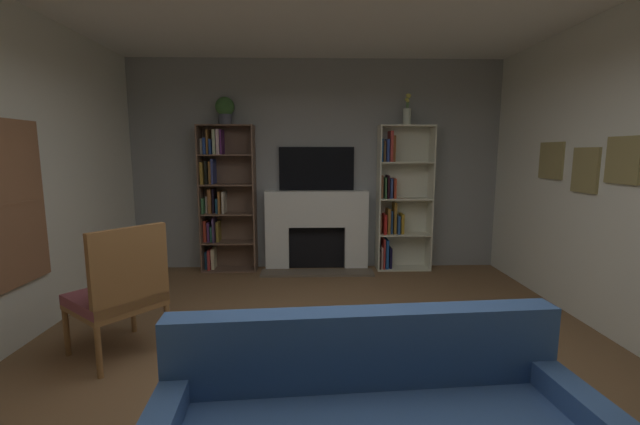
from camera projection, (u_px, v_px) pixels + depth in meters
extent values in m
plane|color=brown|center=(325.00, 381.00, 2.92)|extent=(7.10, 7.10, 0.00)
cube|color=gray|center=(316.00, 166.00, 5.66)|extent=(5.18, 0.06, 2.86)
cube|color=#90834E|center=(623.00, 160.00, 3.39)|extent=(0.03, 0.37, 0.40)
cube|color=#446F60|center=(622.00, 160.00, 3.39)|extent=(0.01, 0.31, 0.34)
cube|color=#90834E|center=(585.00, 170.00, 3.85)|extent=(0.03, 0.35, 0.43)
cube|color=#40744E|center=(584.00, 170.00, 3.85)|extent=(0.01, 0.29, 0.37)
cube|color=#90834E|center=(551.00, 161.00, 4.39)|extent=(0.03, 0.41, 0.39)
cube|color=#305B54|center=(550.00, 161.00, 4.39)|extent=(0.01, 0.35, 0.33)
cube|color=white|center=(278.00, 248.00, 5.67)|extent=(0.32, 0.22, 0.60)
cube|color=white|center=(356.00, 247.00, 5.70)|extent=(0.32, 0.22, 0.60)
cube|color=white|center=(317.00, 209.00, 5.61)|extent=(1.41, 0.22, 0.49)
cube|color=black|center=(317.00, 246.00, 5.76)|extent=(0.78, 0.08, 0.60)
cube|color=brown|center=(317.00, 273.00, 5.47)|extent=(1.51, 0.30, 0.03)
cube|color=black|center=(317.00, 169.00, 5.61)|extent=(1.03, 0.06, 0.59)
cube|color=brown|center=(201.00, 199.00, 5.50)|extent=(0.02, 0.30, 1.98)
cube|color=brown|center=(255.00, 199.00, 5.52)|extent=(0.02, 0.30, 1.98)
cube|color=brown|center=(230.00, 198.00, 5.65)|extent=(0.74, 0.02, 1.98)
cube|color=brown|center=(230.00, 269.00, 5.66)|extent=(0.70, 0.30, 0.02)
cube|color=#23557D|center=(207.00, 259.00, 5.68)|extent=(0.03, 0.17, 0.24)
cube|color=#AC3030|center=(210.00, 259.00, 5.65)|extent=(0.03, 0.23, 0.28)
cube|color=beige|center=(214.00, 258.00, 5.67)|extent=(0.04, 0.19, 0.29)
cube|color=brown|center=(229.00, 242.00, 5.60)|extent=(0.70, 0.30, 0.02)
cube|color=#B03423|center=(206.00, 231.00, 5.61)|extent=(0.04, 0.19, 0.29)
cube|color=#533066|center=(210.00, 232.00, 5.61)|extent=(0.03, 0.19, 0.27)
cube|color=#266A54|center=(213.00, 233.00, 5.61)|extent=(0.03, 0.19, 0.21)
cube|color=#4B3964|center=(215.00, 229.00, 5.58)|extent=(0.02, 0.24, 0.34)
cube|color=olive|center=(219.00, 231.00, 5.62)|extent=(0.03, 0.19, 0.28)
cube|color=brown|center=(228.00, 214.00, 5.54)|extent=(0.70, 0.30, 0.02)
cube|color=#366E43|center=(204.00, 205.00, 5.53)|extent=(0.03, 0.24, 0.21)
cube|color=beige|center=(208.00, 204.00, 5.56)|extent=(0.02, 0.17, 0.23)
cube|color=brown|center=(211.00, 201.00, 5.54)|extent=(0.04, 0.21, 0.33)
cube|color=black|center=(214.00, 201.00, 5.55)|extent=(0.02, 0.20, 0.33)
cube|color=#20567D|center=(218.00, 206.00, 5.56)|extent=(0.04, 0.20, 0.20)
cube|color=#935C29|center=(221.00, 202.00, 5.52)|extent=(0.03, 0.25, 0.30)
cube|color=beige|center=(224.00, 202.00, 5.54)|extent=(0.03, 0.22, 0.29)
cube|color=brown|center=(228.00, 185.00, 5.49)|extent=(0.70, 0.30, 0.02)
cube|color=olive|center=(203.00, 173.00, 5.47)|extent=(0.04, 0.24, 0.29)
cube|color=black|center=(207.00, 172.00, 5.48)|extent=(0.03, 0.21, 0.31)
cube|color=#9B642F|center=(211.00, 173.00, 5.49)|extent=(0.03, 0.19, 0.30)
cube|color=navy|center=(214.00, 171.00, 5.48)|extent=(0.03, 0.22, 0.34)
cube|color=brown|center=(227.00, 155.00, 5.43)|extent=(0.70, 0.30, 0.02)
cube|color=beige|center=(203.00, 147.00, 5.45)|extent=(0.03, 0.17, 0.21)
cube|color=#25418F|center=(206.00, 146.00, 5.43)|extent=(0.04, 0.21, 0.22)
cube|color=brown|center=(208.00, 142.00, 5.43)|extent=(0.02, 0.21, 0.32)
cube|color=navy|center=(211.00, 147.00, 5.43)|extent=(0.03, 0.22, 0.20)
cube|color=beige|center=(215.00, 142.00, 5.44)|extent=(0.04, 0.19, 0.33)
cube|color=beige|center=(219.00, 142.00, 5.43)|extent=(0.04, 0.21, 0.33)
cube|color=#5B2868|center=(222.00, 142.00, 5.42)|extent=(0.02, 0.22, 0.32)
cube|color=brown|center=(226.00, 126.00, 5.37)|extent=(0.70, 0.30, 0.02)
cube|color=silver|center=(378.00, 199.00, 5.57)|extent=(0.02, 0.30, 1.98)
cube|color=silver|center=(430.00, 199.00, 5.59)|extent=(0.02, 0.30, 1.98)
cube|color=silver|center=(402.00, 198.00, 5.72)|extent=(0.74, 0.02, 1.98)
cube|color=silver|center=(402.00, 268.00, 5.73)|extent=(0.70, 0.30, 0.02)
cube|color=black|center=(379.00, 258.00, 5.71)|extent=(0.02, 0.24, 0.26)
cube|color=beige|center=(381.00, 257.00, 5.72)|extent=(0.02, 0.22, 0.30)
cube|color=#B7322F|center=(383.00, 253.00, 5.69)|extent=(0.02, 0.25, 0.42)
cube|color=#1B4A96|center=(386.00, 253.00, 5.70)|extent=(0.04, 0.23, 0.40)
cube|color=black|center=(390.00, 257.00, 5.72)|extent=(0.03, 0.21, 0.28)
cube|color=silver|center=(403.00, 234.00, 5.65)|extent=(0.70, 0.30, 0.02)
cube|color=#915A3D|center=(380.00, 224.00, 5.67)|extent=(0.04, 0.17, 0.26)
cube|color=#B31F1B|center=(384.00, 224.00, 5.64)|extent=(0.04, 0.24, 0.27)
cube|color=brown|center=(388.00, 221.00, 5.64)|extent=(0.04, 0.22, 0.35)
cube|color=navy|center=(391.00, 222.00, 5.66)|extent=(0.02, 0.19, 0.32)
cube|color=olive|center=(394.00, 218.00, 5.65)|extent=(0.03, 0.19, 0.43)
cube|color=#284A86|center=(398.00, 224.00, 5.65)|extent=(0.03, 0.23, 0.25)
cube|color=olive|center=(401.00, 223.00, 5.66)|extent=(0.04, 0.20, 0.27)
cube|color=silver|center=(404.00, 199.00, 5.58)|extent=(0.70, 0.30, 0.02)
cube|color=#925E3E|center=(381.00, 187.00, 5.59)|extent=(0.04, 0.19, 0.31)
cube|color=#37683D|center=(385.00, 188.00, 5.57)|extent=(0.02, 0.22, 0.28)
cube|color=black|center=(387.00, 187.00, 5.57)|extent=(0.02, 0.23, 0.31)
cube|color=#324885|center=(390.00, 188.00, 5.58)|extent=(0.03, 0.21, 0.27)
cube|color=#A73320|center=(394.00, 188.00, 5.57)|extent=(0.03, 0.23, 0.27)
cube|color=silver|center=(406.00, 162.00, 5.51)|extent=(0.70, 0.30, 0.02)
cube|color=#1E5193|center=(381.00, 150.00, 5.50)|extent=(0.02, 0.21, 0.30)
cube|color=brown|center=(384.00, 151.00, 5.51)|extent=(0.02, 0.21, 0.28)
cube|color=#2C4393|center=(387.00, 151.00, 5.50)|extent=(0.04, 0.21, 0.30)
cube|color=#AB3733|center=(390.00, 146.00, 5.48)|extent=(0.03, 0.25, 0.41)
cube|color=brown|center=(393.00, 149.00, 5.51)|extent=(0.03, 0.20, 0.35)
cube|color=silver|center=(407.00, 126.00, 5.44)|extent=(0.70, 0.30, 0.02)
cylinder|color=#484D5D|center=(225.00, 120.00, 5.36)|extent=(0.17, 0.17, 0.14)
sphere|color=#396631|center=(225.00, 107.00, 5.34)|extent=(0.25, 0.25, 0.25)
cylinder|color=silver|center=(407.00, 117.00, 5.42)|extent=(0.11, 0.11, 0.21)
cylinder|color=#4C7F3F|center=(407.00, 102.00, 5.40)|extent=(0.01, 0.01, 0.17)
sphere|color=#D9D055|center=(408.00, 95.00, 5.39)|extent=(0.05, 0.05, 0.05)
cylinder|color=#4C7F3F|center=(407.00, 105.00, 5.40)|extent=(0.01, 0.01, 0.10)
sphere|color=#D9D055|center=(408.00, 101.00, 5.39)|extent=(0.04, 0.04, 0.04)
cylinder|color=#4C7F3F|center=(407.00, 104.00, 5.39)|extent=(0.01, 0.01, 0.12)
sphere|color=#D9D055|center=(407.00, 99.00, 5.39)|extent=(0.05, 0.05, 0.05)
cylinder|color=#4C7F3F|center=(409.00, 102.00, 5.41)|extent=(0.01, 0.01, 0.17)
sphere|color=#D9D055|center=(409.00, 96.00, 5.40)|extent=(0.06, 0.06, 0.06)
cube|color=#365993|center=(364.00, 348.00, 2.11)|extent=(2.04, 0.30, 0.41)
cylinder|color=brown|center=(98.00, 350.00, 2.93)|extent=(0.04, 0.04, 0.43)
cylinder|color=brown|center=(167.00, 324.00, 3.36)|extent=(0.04, 0.04, 0.43)
cylinder|color=brown|center=(66.00, 330.00, 3.25)|extent=(0.04, 0.04, 0.43)
cylinder|color=brown|center=(133.00, 309.00, 3.69)|extent=(0.04, 0.04, 0.43)
cube|color=#8C4552|center=(115.00, 297.00, 3.27)|extent=(0.83, 0.83, 0.08)
cube|color=brown|center=(116.00, 304.00, 3.28)|extent=(0.83, 0.83, 0.04)
cube|color=brown|center=(130.00, 269.00, 3.07)|extent=(0.42, 0.50, 0.64)
cube|color=#936143|center=(359.00, 352.00, 2.55)|extent=(0.76, 0.41, 0.04)
cylinder|color=#936143|center=(302.00, 400.00, 2.39)|extent=(0.05, 0.05, 0.36)
cylinder|color=#936143|center=(423.00, 398.00, 2.41)|extent=(0.05, 0.05, 0.36)
cylinder|color=#936143|center=(303.00, 367.00, 2.75)|extent=(0.05, 0.05, 0.36)
cylinder|color=#936143|center=(408.00, 366.00, 2.77)|extent=(0.05, 0.05, 0.36)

